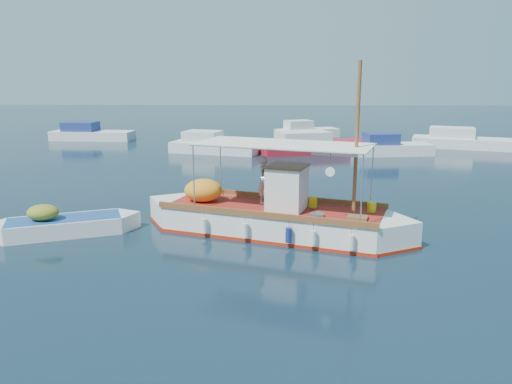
{
  "coord_description": "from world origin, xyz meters",
  "views": [
    {
      "loc": [
        -0.84,
        -17.8,
        5.69
      ],
      "look_at": [
        -1.37,
        0.0,
        1.5
      ],
      "focal_mm": 35.0,
      "sensor_mm": 36.0,
      "label": 1
    }
  ],
  "objects": [
    {
      "name": "bg_boat_e",
      "position": [
        14.64,
        22.27,
        0.49
      ],
      "size": [
        8.84,
        5.24,
        1.8
      ],
      "rotation": [
        0.0,
        0.0,
        -0.34
      ],
      "color": "silver",
      "rests_on": "ground"
    },
    {
      "name": "ground",
      "position": [
        0.0,
        0.0,
        0.0
      ],
      "size": [
        160.0,
        160.0,
        0.0
      ],
      "primitive_type": "plane",
      "color": "black",
      "rests_on": "ground"
    },
    {
      "name": "bg_boat_far_n",
      "position": [
        2.38,
        28.8,
        0.49
      ],
      "size": [
        6.21,
        4.06,
        1.8
      ],
      "rotation": [
        0.0,
        0.0,
        0.38
      ],
      "color": "silver",
      "rests_on": "ground"
    },
    {
      "name": "bg_boat_n",
      "position": [
        2.64,
        19.67,
        0.49
      ],
      "size": [
        9.65,
        5.43,
        1.8
      ],
      "rotation": [
        0.0,
        0.0,
        0.3
      ],
      "color": "maroon",
      "rests_on": "ground"
    },
    {
      "name": "bg_boat_far_w",
      "position": [
        -17.03,
        26.4,
        0.49
      ],
      "size": [
        7.35,
        2.82,
        1.8
      ],
      "rotation": [
        0.0,
        0.0,
        -0.07
      ],
      "color": "silver",
      "rests_on": "ground"
    },
    {
      "name": "bg_boat_ne",
      "position": [
        7.83,
        18.58,
        0.49
      ],
      "size": [
        5.88,
        2.86,
        1.8
      ],
      "rotation": [
        0.0,
        0.0,
        0.12
      ],
      "color": "silver",
      "rests_on": "ground"
    },
    {
      "name": "dinghy",
      "position": [
        -8.41,
        -0.56,
        0.28
      ],
      "size": [
        5.1,
        2.87,
        1.34
      ],
      "rotation": [
        0.0,
        0.0,
        0.37
      ],
      "color": "white",
      "rests_on": "ground"
    },
    {
      "name": "fishing_caique",
      "position": [
        -0.79,
        -0.15,
        0.56
      ],
      "size": [
        9.89,
        5.16,
        6.37
      ],
      "rotation": [
        0.0,
        0.0,
        -0.33
      ],
      "color": "white",
      "rests_on": "ground"
    },
    {
      "name": "bg_boat_nw",
      "position": [
        -5.21,
        19.21,
        0.49
      ],
      "size": [
        6.94,
        4.06,
        1.8
      ],
      "rotation": [
        0.0,
        0.0,
        -0.27
      ],
      "color": "silver",
      "rests_on": "ground"
    }
  ]
}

